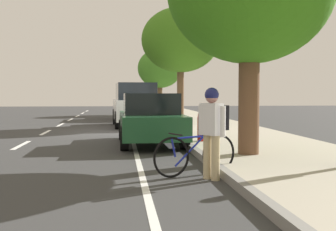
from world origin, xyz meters
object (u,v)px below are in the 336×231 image
(parked_suv_grey_mid, at_px, (135,102))
(bicycle_at_curb, at_px, (196,154))
(parked_suv_white_second, at_px, (135,104))
(parked_sedan_green_nearest, at_px, (150,119))
(street_tree_far_end, at_px, (180,40))
(street_tree_corner, at_px, (160,68))
(fire_hydrant, at_px, (201,126))
(cyclist_with_backpack, at_px, (213,124))

(parked_suv_grey_mid, bearing_deg, bicycle_at_curb, -88.33)
(parked_suv_white_second, distance_m, parked_suv_grey_mid, 5.87)
(parked_sedan_green_nearest, height_order, bicycle_at_curb, parked_sedan_green_nearest)
(parked_suv_white_second, distance_m, street_tree_far_end, 3.80)
(parked_suv_white_second, bearing_deg, street_tree_far_end, 17.03)
(bicycle_at_curb, bearing_deg, parked_sedan_green_nearest, 95.78)
(parked_suv_grey_mid, distance_m, street_tree_corner, 6.56)
(parked_sedan_green_nearest, height_order, street_tree_far_end, street_tree_far_end)
(street_tree_corner, distance_m, fire_hydrant, 19.78)
(parked_sedan_green_nearest, distance_m, street_tree_far_end, 8.75)
(parked_sedan_green_nearest, distance_m, fire_hydrant, 1.59)
(parked_sedan_green_nearest, bearing_deg, parked_suv_grey_mid, 90.07)
(parked_sedan_green_nearest, bearing_deg, parked_suv_white_second, 91.70)
(cyclist_with_backpack, bearing_deg, fire_hydrant, 81.93)
(street_tree_corner, bearing_deg, parked_suv_grey_mid, -108.96)
(parked_suv_grey_mid, distance_m, fire_hydrant, 13.85)
(parked_suv_grey_mid, bearing_deg, parked_suv_white_second, -91.92)
(cyclist_with_backpack, relative_size, street_tree_corner, 0.35)
(cyclist_with_backpack, bearing_deg, parked_suv_white_second, 94.28)
(fire_hydrant, bearing_deg, street_tree_far_end, 86.17)
(cyclist_with_backpack, bearing_deg, street_tree_corner, 87.07)
(parked_suv_white_second, bearing_deg, parked_sedan_green_nearest, -88.30)
(parked_suv_white_second, relative_size, street_tree_far_end, 0.88)
(cyclist_with_backpack, relative_size, fire_hydrant, 1.93)
(bicycle_at_curb, xyz_separation_m, street_tree_corner, (1.47, 23.89, 2.94))
(street_tree_far_end, height_order, street_tree_corner, street_tree_far_end)
(parked_suv_grey_mid, relative_size, street_tree_far_end, 0.87)
(street_tree_corner, bearing_deg, bicycle_at_curb, -93.52)
(parked_sedan_green_nearest, bearing_deg, bicycle_at_curb, -84.22)
(cyclist_with_backpack, bearing_deg, street_tree_far_end, 84.65)
(street_tree_corner, bearing_deg, cyclist_with_backpack, -92.93)
(parked_suv_grey_mid, relative_size, street_tree_corner, 1.03)
(parked_suv_grey_mid, xyz_separation_m, street_tree_far_end, (2.00, -5.19, 3.03))
(bicycle_at_curb, distance_m, street_tree_corner, 24.12)
(parked_sedan_green_nearest, xyz_separation_m, parked_suv_white_second, (-0.21, 7.18, 0.27))
(cyclist_with_backpack, distance_m, street_tree_far_end, 13.73)
(bicycle_at_curb, bearing_deg, parked_suv_white_second, 93.39)
(bicycle_at_curb, bearing_deg, fire_hydrant, 78.27)
(fire_hydrant, bearing_deg, parked_sedan_green_nearest, 152.60)
(parked_sedan_green_nearest, relative_size, parked_suv_grey_mid, 0.93)
(parked_suv_white_second, xyz_separation_m, bicycle_at_curb, (0.72, -12.22, -0.63))
(street_tree_far_end, xyz_separation_m, fire_hydrant, (-0.57, -8.58, -3.47))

